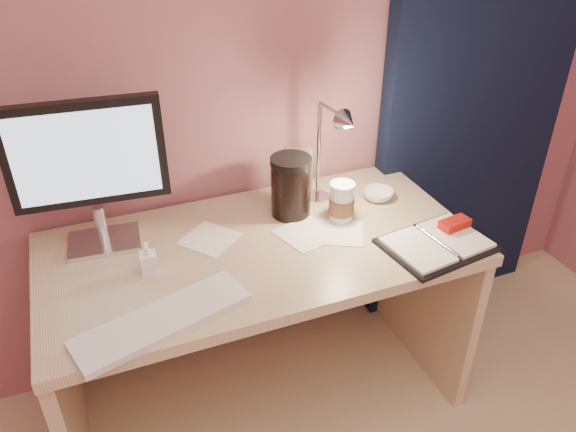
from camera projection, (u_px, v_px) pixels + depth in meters
name	position (u px, v px, depth m)	size (l,w,h in m)	color
room	(463.00, 63.00, 2.16)	(3.50, 3.50, 3.50)	#C6B28E
desk	(254.00, 285.00, 2.01)	(1.40, 0.70, 0.73)	beige
monitor	(88.00, 163.00, 1.68)	(0.46, 0.18, 0.49)	silver
keyboard	(163.00, 320.00, 1.51)	(0.49, 0.14, 0.02)	silver
planner	(438.00, 242.00, 1.82)	(0.36, 0.29, 0.05)	black
paper_a	(306.00, 234.00, 1.88)	(0.17, 0.17, 0.00)	white
paper_b	(339.00, 232.00, 1.89)	(0.16, 0.16, 0.00)	white
paper_c	(210.00, 239.00, 1.86)	(0.16, 0.16, 0.00)	white
coffee_cup	(342.00, 203.00, 1.93)	(0.09, 0.09, 0.14)	white
bowl	(378.00, 195.00, 2.07)	(0.11, 0.11, 0.04)	white
lotion_bottle	(148.00, 259.00, 1.68)	(0.05, 0.05, 0.11)	white
dark_jar	(291.00, 189.00, 1.95)	(0.14, 0.14, 0.20)	black
product_box	(299.00, 169.00, 2.12)	(0.10, 0.08, 0.15)	#AFAFAB
desk_lamp	(328.00, 149.00, 1.86)	(0.11, 0.25, 0.40)	silver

